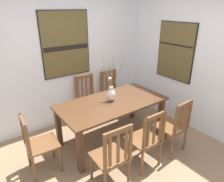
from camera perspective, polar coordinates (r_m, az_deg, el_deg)
ground_plane at (r=3.22m, az=3.50°, el=-21.40°), size 6.40×6.40×0.03m
wall_back at (r=4.02m, az=-13.39°, el=9.49°), size 6.40×0.12×2.70m
wall_side at (r=3.90m, az=25.78°, el=7.48°), size 0.12×6.40×2.70m
dining_table at (r=3.47m, az=-0.02°, el=-4.55°), size 1.81×0.92×0.74m
centerpiece_vase at (r=3.39m, az=-0.26°, el=-0.62°), size 0.25×0.37×0.72m
chair_0 at (r=4.47m, az=-0.10°, el=-0.27°), size 0.42×0.42×0.94m
chair_1 at (r=3.10m, az=-20.00°, el=-13.54°), size 0.45×0.45×0.88m
chair_2 at (r=2.70m, az=0.01°, el=-17.63°), size 0.44×0.44×0.95m
chair_3 at (r=3.41m, az=16.90°, el=-9.14°), size 0.44×0.44×0.93m
chair_4 at (r=4.15m, az=-6.83°, el=-2.24°), size 0.45×0.45×0.96m
chair_5 at (r=3.03m, az=9.51°, el=-12.99°), size 0.42×0.42×0.93m
painting_on_back_wall at (r=3.93m, az=-12.70°, el=12.54°), size 0.93×0.05×1.19m
painting_on_side_wall at (r=4.19m, az=17.22°, el=10.41°), size 0.05×0.81×1.10m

